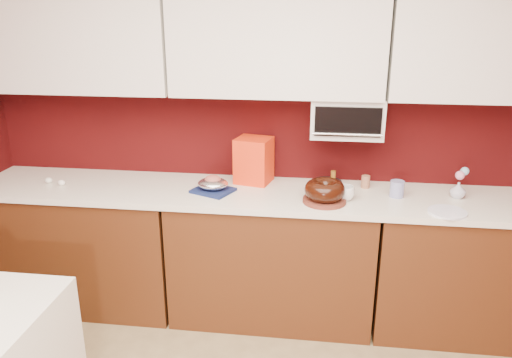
{
  "coord_description": "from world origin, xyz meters",
  "views": [
    {
      "loc": [
        0.29,
        -1.07,
        2.03
      ],
      "look_at": [
        -0.1,
        1.84,
        1.02
      ],
      "focal_mm": 35.0,
      "sensor_mm": 36.0,
      "label": 1
    }
  ],
  "objects_px": {
    "pandoro_box": "(254,160)",
    "blue_jar": "(397,189)",
    "toaster_oven": "(347,116)",
    "coffee_mug": "(345,192)",
    "foil_ham_nest": "(213,184)",
    "flower_vase": "(458,189)",
    "bundt_cake": "(325,190)"
  },
  "relations": [
    {
      "from": "toaster_oven",
      "to": "coffee_mug",
      "type": "xyz_separation_m",
      "value": [
        0.01,
        -0.24,
        -0.42
      ]
    },
    {
      "from": "foil_ham_nest",
      "to": "coffee_mug",
      "type": "xyz_separation_m",
      "value": [
        0.84,
        -0.04,
        -0.0
      ]
    },
    {
      "from": "bundt_cake",
      "to": "flower_vase",
      "type": "height_order",
      "value": "bundt_cake"
    },
    {
      "from": "bundt_cake",
      "to": "blue_jar",
      "type": "xyz_separation_m",
      "value": [
        0.45,
        0.16,
        -0.03
      ]
    },
    {
      "from": "toaster_oven",
      "to": "pandoro_box",
      "type": "xyz_separation_m",
      "value": [
        -0.6,
        0.02,
        -0.32
      ]
    },
    {
      "from": "blue_jar",
      "to": "coffee_mug",
      "type": "bearing_deg",
      "value": -162.67
    },
    {
      "from": "flower_vase",
      "to": "toaster_oven",
      "type": "bearing_deg",
      "value": 171.0
    },
    {
      "from": "toaster_oven",
      "to": "coffee_mug",
      "type": "relative_size",
      "value": 4.12
    },
    {
      "from": "foil_ham_nest",
      "to": "flower_vase",
      "type": "height_order",
      "value": "flower_vase"
    },
    {
      "from": "blue_jar",
      "to": "flower_vase",
      "type": "distance_m",
      "value": 0.38
    },
    {
      "from": "toaster_oven",
      "to": "coffee_mug",
      "type": "height_order",
      "value": "toaster_oven"
    },
    {
      "from": "toaster_oven",
      "to": "flower_vase",
      "type": "relative_size",
      "value": 3.91
    },
    {
      "from": "coffee_mug",
      "to": "flower_vase",
      "type": "distance_m",
      "value": 0.71
    },
    {
      "from": "bundt_cake",
      "to": "flower_vase",
      "type": "xyz_separation_m",
      "value": [
        0.83,
        0.19,
        -0.02
      ]
    },
    {
      "from": "toaster_oven",
      "to": "coffee_mug",
      "type": "bearing_deg",
      "value": -88.71
    },
    {
      "from": "blue_jar",
      "to": "foil_ham_nest",
      "type": "bearing_deg",
      "value": -176.82
    },
    {
      "from": "foil_ham_nest",
      "to": "blue_jar",
      "type": "relative_size",
      "value": 1.91
    },
    {
      "from": "foil_ham_nest",
      "to": "bundt_cake",
      "type": "bearing_deg",
      "value": -7.38
    },
    {
      "from": "pandoro_box",
      "to": "flower_vase",
      "type": "xyz_separation_m",
      "value": [
        1.31,
        -0.14,
        -0.1
      ]
    },
    {
      "from": "bundt_cake",
      "to": "pandoro_box",
      "type": "height_order",
      "value": "pandoro_box"
    },
    {
      "from": "toaster_oven",
      "to": "flower_vase",
      "type": "xyz_separation_m",
      "value": [
        0.71,
        -0.11,
        -0.42
      ]
    },
    {
      "from": "pandoro_box",
      "to": "flower_vase",
      "type": "bearing_deg",
      "value": 6.91
    },
    {
      "from": "pandoro_box",
      "to": "foil_ham_nest",
      "type": "bearing_deg",
      "value": -122.53
    },
    {
      "from": "coffee_mug",
      "to": "blue_jar",
      "type": "bearing_deg",
      "value": 17.33
    },
    {
      "from": "blue_jar",
      "to": "flower_vase",
      "type": "relative_size",
      "value": 0.9
    },
    {
      "from": "bundt_cake",
      "to": "pandoro_box",
      "type": "xyz_separation_m",
      "value": [
        -0.48,
        0.32,
        0.07
      ]
    },
    {
      "from": "toaster_oven",
      "to": "foil_ham_nest",
      "type": "height_order",
      "value": "toaster_oven"
    },
    {
      "from": "foil_ham_nest",
      "to": "pandoro_box",
      "type": "xyz_separation_m",
      "value": [
        0.23,
        0.23,
        0.1
      ]
    },
    {
      "from": "blue_jar",
      "to": "flower_vase",
      "type": "xyz_separation_m",
      "value": [
        0.38,
        0.03,
        0.01
      ]
    },
    {
      "from": "pandoro_box",
      "to": "blue_jar",
      "type": "bearing_deg",
      "value": 2.68
    },
    {
      "from": "bundt_cake",
      "to": "pandoro_box",
      "type": "distance_m",
      "value": 0.58
    },
    {
      "from": "coffee_mug",
      "to": "pandoro_box",
      "type": "bearing_deg",
      "value": 156.12
    }
  ]
}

